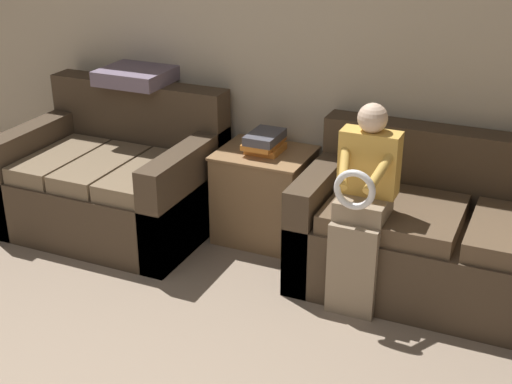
{
  "coord_description": "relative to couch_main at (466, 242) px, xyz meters",
  "views": [
    {
      "loc": [
        1.73,
        -1.45,
        2.27
      ],
      "look_at": [
        0.34,
        1.68,
        0.74
      ],
      "focal_mm": 50.0,
      "sensor_mm": 36.0,
      "label": 1
    }
  ],
  "objects": [
    {
      "name": "throw_pillow",
      "position": [
        -2.34,
        0.26,
        0.68
      ],
      "size": [
        0.47,
        0.47,
        0.1
      ],
      "color": "slate",
      "rests_on": "couch_side"
    },
    {
      "name": "wall_back",
      "position": [
        -1.36,
        0.47,
        0.95
      ],
      "size": [
        7.3,
        0.06,
        2.55
      ],
      "color": "beige",
      "rests_on": "ground_plane"
    },
    {
      "name": "couch_main",
      "position": [
        0.0,
        0.0,
        0.0
      ],
      "size": [
        1.91,
        0.89,
        0.89
      ],
      "color": "#473828",
      "rests_on": "ground_plane"
    },
    {
      "name": "book_stack",
      "position": [
        -1.34,
        0.17,
        0.36
      ],
      "size": [
        0.22,
        0.32,
        0.13
      ],
      "color": "orange",
      "rests_on": "side_shelf"
    },
    {
      "name": "side_shelf",
      "position": [
        -1.34,
        0.16,
        -0.01
      ],
      "size": [
        0.6,
        0.51,
        0.62
      ],
      "color": "olive",
      "rests_on": "ground_plane"
    },
    {
      "name": "couch_side",
      "position": [
        -2.35,
        -0.08,
        0.01
      ],
      "size": [
        1.34,
        0.99,
        0.95
      ],
      "color": "#473828",
      "rests_on": "ground_plane"
    },
    {
      "name": "child_left_seated",
      "position": [
        -0.53,
        -0.37,
        0.31
      ],
      "size": [
        0.33,
        0.37,
        1.17
      ],
      "color": "gray",
      "rests_on": "ground_plane"
    }
  ]
}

